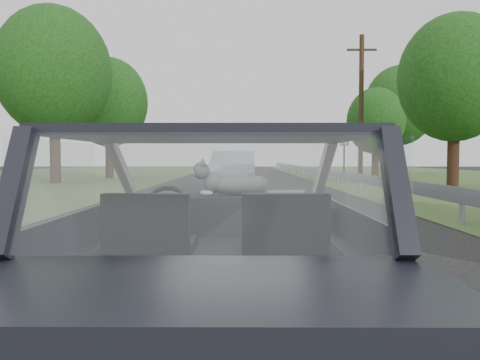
{
  "coord_description": "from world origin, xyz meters",
  "views": [
    {
      "loc": [
        0.16,
        -3.07,
        1.29
      ],
      "look_at": [
        0.13,
        0.57,
        1.12
      ],
      "focal_mm": 35.0,
      "sensor_mm": 36.0,
      "label": 1
    }
  ],
  "objects_px": {
    "cat": "(238,183)",
    "highway_sign": "(344,157)",
    "subject_car": "(219,244)",
    "other_car": "(233,170)",
    "utility_pole": "(361,110)"
  },
  "relations": [
    {
      "from": "cat",
      "to": "highway_sign",
      "type": "xyz_separation_m",
      "value": [
        6.2,
        24.85,
        0.26
      ]
    },
    {
      "from": "utility_pole",
      "to": "other_car",
      "type": "bearing_deg",
      "value": -142.78
    },
    {
      "from": "other_car",
      "to": "highway_sign",
      "type": "relative_size",
      "value": 1.79
    },
    {
      "from": "subject_car",
      "to": "other_car",
      "type": "bearing_deg",
      "value": 90.87
    },
    {
      "from": "subject_car",
      "to": "other_car",
      "type": "distance_m",
      "value": 16.11
    },
    {
      "from": "subject_car",
      "to": "other_car",
      "type": "xyz_separation_m",
      "value": [
        -0.25,
        16.11,
        0.07
      ]
    },
    {
      "from": "utility_pole",
      "to": "subject_car",
      "type": "bearing_deg",
      "value": -106.44
    },
    {
      "from": "other_car",
      "to": "utility_pole",
      "type": "xyz_separation_m",
      "value": [
        6.44,
        4.89,
        2.98
      ]
    },
    {
      "from": "highway_sign",
      "to": "utility_pole",
      "type": "distance_m",
      "value": 5.08
    },
    {
      "from": "subject_car",
      "to": "other_car",
      "type": "height_order",
      "value": "other_car"
    },
    {
      "from": "other_car",
      "to": "highway_sign",
      "type": "distance_m",
      "value": 11.44
    },
    {
      "from": "cat",
      "to": "highway_sign",
      "type": "bearing_deg",
      "value": 66.12
    },
    {
      "from": "subject_car",
      "to": "highway_sign",
      "type": "relative_size",
      "value": 1.47
    },
    {
      "from": "cat",
      "to": "highway_sign",
      "type": "distance_m",
      "value": 25.62
    },
    {
      "from": "subject_car",
      "to": "highway_sign",
      "type": "distance_m",
      "value": 26.24
    }
  ]
}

